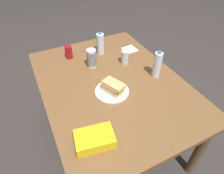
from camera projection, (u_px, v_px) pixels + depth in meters
name	position (u px, v px, depth m)	size (l,w,h in m)	color
ground_plane	(112.00, 134.00, 2.07)	(8.00, 8.00, 0.00)	#383330
dining_table	(111.00, 89.00, 1.63)	(1.48, 1.10, 0.75)	brown
paper_plate	(112.00, 91.00, 1.48)	(0.26, 0.26, 0.01)	white
sandwich	(113.00, 87.00, 1.44)	(0.20, 0.16, 0.08)	#DBB26B
soda_can_red	(69.00, 52.00, 1.80)	(0.07, 0.07, 0.12)	maroon
chip_bag	(95.00, 139.00, 1.13)	(0.23, 0.15, 0.07)	yellow
water_bottle_tall	(157.00, 65.00, 1.56)	(0.07, 0.07, 0.24)	silver
plastic_cup_stack	(92.00, 58.00, 1.68)	(0.08, 0.08, 0.17)	silver
water_bottle_spare	(100.00, 44.00, 1.83)	(0.07, 0.07, 0.22)	silver
soda_can_silver	(125.00, 57.00, 1.73)	(0.07, 0.07, 0.12)	silver
paper_napkin	(130.00, 49.00, 1.95)	(0.13, 0.13, 0.01)	white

